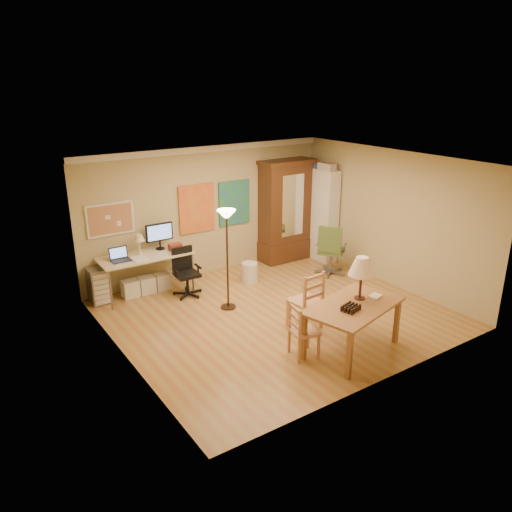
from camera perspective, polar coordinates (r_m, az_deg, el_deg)
floor at (r=8.98m, az=2.38°, el=-6.61°), size 5.50×5.50×0.00m
crown_molding at (r=10.22m, az=-5.75°, el=12.08°), size 5.50×0.08×0.12m
corkboard at (r=9.67m, az=-16.30°, el=4.05°), size 0.90×0.04×0.62m
art_panel_left at (r=10.34m, az=-6.78°, el=5.41°), size 0.80×0.04×1.00m
art_panel_right at (r=10.77m, az=-2.51°, el=6.10°), size 0.75×0.04×0.95m
dining_table at (r=7.67m, az=11.42°, el=-4.24°), size 1.72×1.27×1.45m
ladder_chair_back at (r=8.34m, az=5.80°, el=-5.24°), size 0.51×0.49×1.02m
ladder_chair_left at (r=7.56m, az=5.32°, el=-8.65°), size 0.45×0.46×0.85m
torchiere_lamp at (r=8.68m, az=-3.36°, el=2.95°), size 0.34×0.34×1.85m
computer_desk at (r=9.86m, az=-12.33°, el=-1.51°), size 1.75×0.77×1.32m
office_chair_black at (r=9.72m, az=-7.92°, el=-3.05°), size 0.58×0.58×0.94m
office_chair_green at (r=10.75m, az=8.50°, el=-0.57°), size 0.70×0.70×1.10m
drawer_cart at (r=9.73m, az=-17.55°, el=-3.24°), size 0.34×0.40×0.67m
armoire at (r=11.36m, az=3.37°, el=4.45°), size 1.25×0.59×2.29m
bookshelf at (r=11.44m, az=7.46°, el=4.64°), size 0.31×0.83×2.09m
wastebin at (r=10.26m, az=-0.74°, el=-1.88°), size 0.33×0.33×0.41m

